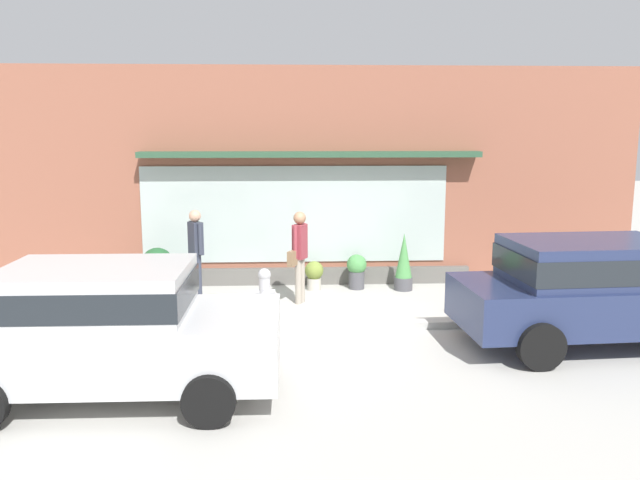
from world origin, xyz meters
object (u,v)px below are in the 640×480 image
pedestrian_with_handbag (299,250)px  potted_plant_near_hydrant (158,268)px  fire_hydrant (265,290)px  potted_plant_doorstep (357,270)px  pedestrian_passerby (196,246)px  parked_car_navy (597,286)px  potted_plant_trailing_edge (314,274)px  parked_car_silver (108,325)px  potted_plant_low_front (404,263)px

pedestrian_with_handbag → potted_plant_near_hydrant: size_ratio=1.84×
fire_hydrant → potted_plant_doorstep: size_ratio=1.12×
pedestrian_with_handbag → pedestrian_passerby: size_ratio=1.01×
parked_car_navy → potted_plant_near_hydrant: size_ratio=4.67×
parked_car_navy → potted_plant_trailing_edge: size_ratio=7.38×
pedestrian_passerby → potted_plant_trailing_edge: 2.48m
pedestrian_passerby → parked_car_silver: (-0.40, -4.78, -0.10)m
potted_plant_trailing_edge → fire_hydrant: bearing=-121.4°
fire_hydrant → potted_plant_trailing_edge: size_ratio=1.33×
parked_car_silver → potted_plant_doorstep: parked_car_silver is taller
fire_hydrant → potted_plant_low_front: size_ratio=0.68×
pedestrian_passerby → parked_car_navy: pedestrian_passerby is taller
parked_car_silver → potted_plant_trailing_edge: (2.73, 5.23, -0.59)m
parked_car_navy → potted_plant_near_hydrant: 8.07m
fire_hydrant → potted_plant_low_front: (2.80, 1.50, 0.16)m
parked_car_silver → potted_plant_doorstep: 6.45m
parked_car_navy → parked_car_silver: 7.06m
parked_car_navy → potted_plant_near_hydrant: (-7.29, 3.43, -0.39)m
pedestrian_passerby → potted_plant_doorstep: size_ratio=2.41×
parked_car_navy → pedestrian_passerby: bearing=150.2°
fire_hydrant → potted_plant_trailing_edge: (0.96, 1.58, -0.07)m
fire_hydrant → pedestrian_with_handbag: bearing=41.2°
fire_hydrant → potted_plant_doorstep: bearing=41.8°
fire_hydrant → pedestrian_with_handbag: (0.64, 0.56, 0.62)m
pedestrian_passerby → potted_plant_low_front: size_ratio=1.47×
fire_hydrant → potted_plant_near_hydrant: bearing=148.5°
pedestrian_passerby → parked_car_navy: size_ratio=0.39×
parked_car_silver → potted_plant_near_hydrant: bearing=95.0°
potted_plant_trailing_edge → potted_plant_doorstep: bearing=5.0°
parked_car_navy → parked_car_silver: parked_car_silver is taller
pedestrian_passerby → potted_plant_trailing_edge: pedestrian_passerby is taller
pedestrian_passerby → parked_car_navy: (6.49, -3.21, -0.09)m
pedestrian_passerby → potted_plant_trailing_edge: (2.34, 0.46, -0.69)m
parked_car_navy → potted_plant_doorstep: size_ratio=6.19×
parked_car_navy → potted_plant_low_front: parked_car_navy is taller
parked_car_navy → potted_plant_low_front: 4.28m
parked_car_navy → potted_plant_trailing_edge: 5.57m
potted_plant_trailing_edge → pedestrian_passerby: bearing=-169.0°
potted_plant_trailing_edge → potted_plant_low_front: potted_plant_low_front is taller
potted_plant_near_hydrant → pedestrian_passerby: bearing=-15.2°
fire_hydrant → potted_plant_near_hydrant: size_ratio=0.84×
potted_plant_low_front → potted_plant_near_hydrant: (-4.99, -0.16, -0.02)m
pedestrian_passerby → potted_plant_low_front: (4.18, 0.38, -0.46)m
pedestrian_with_handbag → potted_plant_trailing_edge: bearing=-170.0°
fire_hydrant → potted_plant_low_front: potted_plant_low_front is taller
fire_hydrant → potted_plant_doorstep: fire_hydrant is taller
potted_plant_near_hydrant → parked_car_navy: bearing=-25.2°
parked_car_navy → pedestrian_with_handbag: bearing=145.9°
potted_plant_low_front → potted_plant_doorstep: (-0.96, 0.15, -0.17)m
fire_hydrant → parked_car_silver: size_ratio=0.20×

